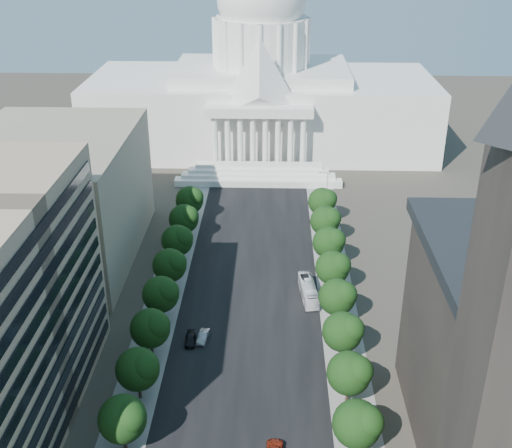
{
  "coord_description": "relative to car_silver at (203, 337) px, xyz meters",
  "views": [
    {
      "loc": [
        4.85,
        -39.09,
        76.18
      ],
      "look_at": [
        1.14,
        85.41,
        15.92
      ],
      "focal_mm": 45.0,
      "sensor_mm": 36.0,
      "label": 1
    }
  ],
  "objects": [
    {
      "name": "tree_r_h",
      "position": [
        27.08,
        30.75,
        5.64
      ],
      "size": [
        7.79,
        7.6,
        9.97
      ],
      "color": "#33261C",
      "rests_on": "ground"
    },
    {
      "name": "office_block_left_far",
      "position": [
        -39.26,
        34.94,
        14.18
      ],
      "size": [
        38.0,
        52.0,
        30.0
      ],
      "primitive_type": "cube",
      "color": "gray",
      "rests_on": "ground"
    },
    {
      "name": "tree_r_d",
      "position": [
        27.08,
        -17.25,
        5.64
      ],
      "size": [
        7.79,
        7.6,
        9.97
      ],
      "color": "#33261C",
      "rests_on": "ground"
    },
    {
      "name": "tree_r_f",
      "position": [
        27.08,
        6.75,
        5.64
      ],
      "size": [
        7.79,
        7.6,
        9.97
      ],
      "color": "#33261C",
      "rests_on": "ground"
    },
    {
      "name": "tree_r_g",
      "position": [
        27.08,
        18.75,
        5.64
      ],
      "size": [
        7.79,
        7.6,
        9.97
      ],
      "color": "#33261C",
      "rests_on": "ground"
    },
    {
      "name": "tree_r_c",
      "position": [
        27.08,
        -29.25,
        5.64
      ],
      "size": [
        7.79,
        7.6,
        9.97
      ],
      "color": "#33261C",
      "rests_on": "ground"
    },
    {
      "name": "streetlight_c",
      "position": [
        28.64,
        -5.06,
        5.0
      ],
      "size": [
        2.61,
        0.44,
        9.0
      ],
      "color": "gray",
      "rests_on": "ground"
    },
    {
      "name": "sidewalk_right",
      "position": [
        27.74,
        24.94,
        -0.82
      ],
      "size": [
        8.0,
        260.0,
        0.02
      ],
      "primitive_type": "cube",
      "color": "gray",
      "rests_on": "ground"
    },
    {
      "name": "capitol",
      "position": [
        8.74,
        119.84,
        19.19
      ],
      "size": [
        120.0,
        56.0,
        73.0
      ],
      "color": "white",
      "rests_on": "ground"
    },
    {
      "name": "city_bus",
      "position": [
        21.5,
        16.48,
        0.93
      ],
      "size": [
        4.26,
        12.79,
        3.5
      ],
      "primitive_type": "imported",
      "rotation": [
        0.0,
        0.0,
        0.11
      ],
      "color": "white",
      "rests_on": "ground"
    },
    {
      "name": "streetlight_b",
      "position": [
        28.64,
        -30.06,
        5.0
      ],
      "size": [
        2.61,
        0.44,
        9.0
      ],
      "color": "gray",
      "rests_on": "ground"
    },
    {
      "name": "tree_l_i",
      "position": [
        -8.92,
        42.75,
        5.64
      ],
      "size": [
        7.79,
        7.6,
        9.97
      ],
      "color": "#33261C",
      "rests_on": "ground"
    },
    {
      "name": "tree_l_h",
      "position": [
        -8.92,
        30.75,
        5.64
      ],
      "size": [
        7.79,
        7.6,
        9.97
      ],
      "color": "#33261C",
      "rests_on": "ground"
    },
    {
      "name": "car_dark_b",
      "position": [
        -2.45,
        -0.93,
        -0.09
      ],
      "size": [
        2.33,
        5.11,
        1.45
      ],
      "primitive_type": "imported",
      "rotation": [
        0.0,
        0.0,
        0.06
      ],
      "color": "black",
      "rests_on": "ground"
    },
    {
      "name": "streetlight_f",
      "position": [
        28.64,
        69.94,
        5.0
      ],
      "size": [
        2.61,
        0.44,
        9.0
      ],
      "color": "gray",
      "rests_on": "ground"
    },
    {
      "name": "car_silver",
      "position": [
        0.0,
        0.0,
        0.0
      ],
      "size": [
        2.32,
        5.14,
        1.64
      ],
      "primitive_type": "imported",
      "rotation": [
        0.0,
        0.0,
        -0.12
      ],
      "color": "#96979C",
      "rests_on": "ground"
    },
    {
      "name": "tree_l_j",
      "position": [
        -8.92,
        54.75,
        5.64
      ],
      "size": [
        7.79,
        7.6,
        9.97
      ],
      "color": "#33261C",
      "rests_on": "ground"
    },
    {
      "name": "tree_l_f",
      "position": [
        -8.92,
        6.75,
        5.64
      ],
      "size": [
        7.79,
        7.6,
        9.97
      ],
      "color": "#33261C",
      "rests_on": "ground"
    },
    {
      "name": "tree_r_i",
      "position": [
        27.08,
        42.75,
        5.64
      ],
      "size": [
        7.79,
        7.6,
        9.97
      ],
      "color": "#33261C",
      "rests_on": "ground"
    },
    {
      "name": "road_asphalt",
      "position": [
        8.74,
        24.94,
        -0.82
      ],
      "size": [
        30.0,
        260.0,
        0.01
      ],
      "primitive_type": "cube",
      "color": "black",
      "rests_on": "ground"
    },
    {
      "name": "tree_l_c",
      "position": [
        -8.92,
        -29.25,
        5.64
      ],
      "size": [
        7.79,
        7.6,
        9.97
      ],
      "color": "#33261C",
      "rests_on": "ground"
    },
    {
      "name": "streetlight_e",
      "position": [
        28.64,
        44.94,
        5.0
      ],
      "size": [
        2.61,
        0.44,
        9.0
      ],
      "color": "gray",
      "rests_on": "ground"
    },
    {
      "name": "sidewalk_left",
      "position": [
        -10.26,
        24.94,
        -0.82
      ],
      "size": [
        8.0,
        260.0,
        0.02
      ],
      "primitive_type": "cube",
      "color": "gray",
      "rests_on": "ground"
    },
    {
      "name": "streetlight_d",
      "position": [
        28.64,
        19.94,
        5.0
      ],
      "size": [
        2.61,
        0.44,
        9.0
      ],
      "color": "gray",
      "rests_on": "ground"
    },
    {
      "name": "tree_l_d",
      "position": [
        -8.92,
        -17.25,
        5.64
      ],
      "size": [
        7.79,
        7.6,
        9.97
      ],
      "color": "#33261C",
      "rests_on": "ground"
    },
    {
      "name": "tree_r_e",
      "position": [
        27.08,
        -5.25,
        5.64
      ],
      "size": [
        7.79,
        7.6,
        9.97
      ],
      "color": "#33261C",
      "rests_on": "ground"
    },
    {
      "name": "tree_l_g",
      "position": [
        -8.92,
        18.75,
        5.64
      ],
      "size": [
        7.79,
        7.6,
        9.97
      ],
      "color": "#33261C",
      "rests_on": "ground"
    },
    {
      "name": "tree_r_j",
      "position": [
        27.08,
        54.75,
        5.64
      ],
      "size": [
        7.79,
        7.6,
        9.97
      ],
      "color": "#33261C",
      "rests_on": "ground"
    },
    {
      "name": "tree_l_e",
      "position": [
        -8.92,
        -5.25,
        5.64
      ],
      "size": [
        7.79,
        7.6,
        9.97
      ],
      "color": "#33261C",
      "rests_on": "ground"
    }
  ]
}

